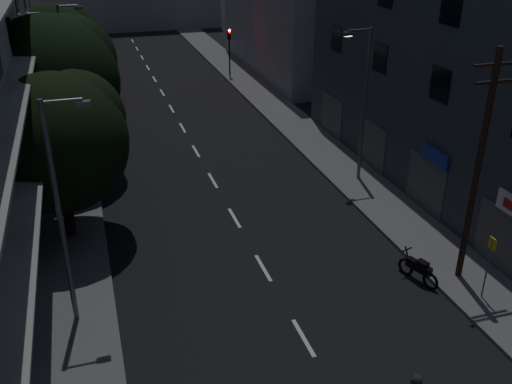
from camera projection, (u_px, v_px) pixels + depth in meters
ground at (194, 148)px, 35.40m from camera, size 160.00×160.00×0.00m
sidewalk_left at (68, 161)px, 33.37m from camera, size 3.00×90.00×0.15m
sidewalk_right at (307, 135)px, 37.36m from camera, size 3.00×90.00×0.15m
lane_markings at (177, 118)px, 40.77m from camera, size 0.15×60.50×0.01m
building_right at (487, 94)px, 26.73m from camera, size 6.19×28.00×11.00m
tree_near at (58, 137)px, 23.64m from camera, size 5.93×5.93×7.31m
tree_mid at (52, 78)px, 29.26m from camera, size 6.99×6.99×8.61m
tree_far at (56, 44)px, 40.27m from camera, size 6.06×6.06×7.49m
traffic_signal_far_right at (229, 43)px, 49.59m from camera, size 0.28×0.37×4.10m
traffic_signal_far_left at (77, 53)px, 45.67m from camera, size 0.28×0.37×4.10m
street_lamp_left_near at (62, 206)px, 18.32m from camera, size 1.51×0.25×8.00m
street_lamp_right at (363, 98)px, 29.15m from camera, size 1.51×0.25×8.00m
street_lamp_left_far at (67, 62)px, 36.38m from camera, size 1.51×0.25×8.00m
utility_pole at (478, 166)px, 20.59m from camera, size 1.80×0.24×9.00m
bus_stop_sign at (490, 257)px, 20.60m from camera, size 0.06×0.35×2.52m
motorcycle at (418, 270)px, 22.34m from camera, size 0.84×1.91×1.26m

